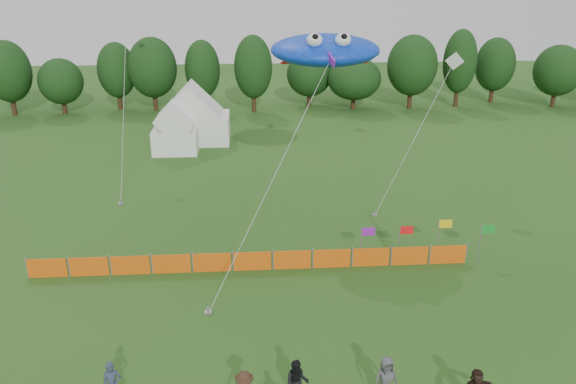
{
  "coord_description": "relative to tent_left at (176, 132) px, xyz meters",
  "views": [
    {
      "loc": [
        -1.59,
        -16.24,
        13.81
      ],
      "look_at": [
        0.0,
        6.0,
        5.2
      ],
      "focal_mm": 35.0,
      "sensor_mm": 36.0,
      "label": 1
    }
  ],
  "objects": [
    {
      "name": "tent_right",
      "position": [
        1.66,
        2.9,
        0.32
      ],
      "size": [
        5.53,
        4.43,
        3.91
      ],
      "color": "white",
      "rests_on": "ground"
    },
    {
      "name": "small_kite_white",
      "position": [
        17.56,
        -11.96,
        4.55
      ],
      "size": [
        6.2,
        4.21,
        9.38
      ],
      "color": "silver",
      "rests_on": "ground"
    },
    {
      "name": "barrier_fence",
      "position": [
        6.1,
        -21.02,
        -1.16
      ],
      "size": [
        21.9,
        0.06,
        1.0
      ],
      "color": "#DC560C",
      "rests_on": "ground"
    },
    {
      "name": "flag_row",
      "position": [
        14.93,
        -20.52,
        -0.3
      ],
      "size": [
        6.73,
        0.72,
        2.15
      ],
      "color": "gray",
      "rests_on": "ground"
    },
    {
      "name": "treeline",
      "position": [
        9.31,
        15.22,
        2.53
      ],
      "size": [
        104.57,
        8.78,
        8.36
      ],
      "color": "#382314",
      "rests_on": "ground"
    },
    {
      "name": "spectator_b",
      "position": [
        7.53,
        -30.51,
        -0.81
      ],
      "size": [
        0.9,
        0.74,
        1.7
      ],
      "primitive_type": "imported",
      "rotation": [
        0.0,
        0.0,
        -0.12
      ],
      "color": "black",
      "rests_on": "ground"
    },
    {
      "name": "stingray_kite",
      "position": [
        10.44,
        -14.21,
        8.33
      ],
      "size": [
        9.52,
        18.3,
        11.1
      ],
      "color": "blue",
      "rests_on": "ground"
    },
    {
      "name": "spectator_e",
      "position": [
        10.57,
        -30.61,
        -0.78
      ],
      "size": [
        0.95,
        0.72,
        1.76
      ],
      "primitive_type": "imported",
      "rotation": [
        0.0,
        0.0,
        0.2
      ],
      "color": "#46464B",
      "rests_on": "ground"
    },
    {
      "name": "small_kite_dark",
      "position": [
        -2.52,
        -4.5,
        7.15
      ],
      "size": [
        0.99,
        12.28,
        15.11
      ],
      "color": "black",
      "rests_on": "ground"
    },
    {
      "name": "tent_left",
      "position": [
        0.0,
        0.0,
        0.0
      ],
      "size": [
        3.72,
        3.72,
        3.28
      ],
      "color": "white",
      "rests_on": "ground"
    }
  ]
}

